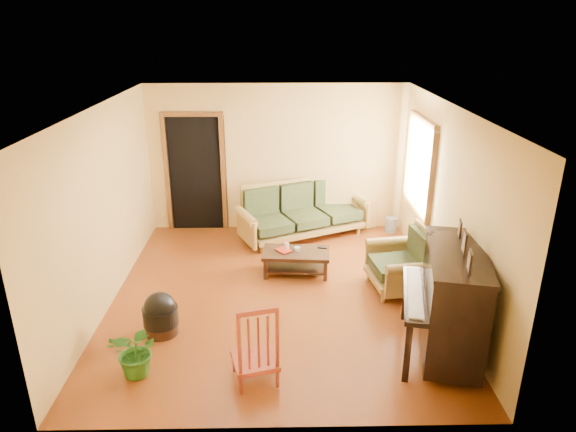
{
  "coord_description": "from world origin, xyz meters",
  "views": [
    {
      "loc": [
        0.04,
        -6.3,
        3.61
      ],
      "look_at": [
        0.16,
        0.2,
        1.1
      ],
      "focal_mm": 32.0,
      "sensor_mm": 36.0,
      "label": 1
    }
  ],
  "objects_px": {
    "coffee_table": "(296,262)",
    "footstool": "(161,318)",
    "sofa": "(304,211)",
    "potted_plant": "(137,351)",
    "ceramic_crock": "(391,225)",
    "armchair": "(399,260)",
    "red_chair": "(254,341)",
    "piano": "(452,304)"
  },
  "relations": [
    {
      "from": "coffee_table",
      "to": "potted_plant",
      "type": "relative_size",
      "value": 1.67
    },
    {
      "from": "armchair",
      "to": "potted_plant",
      "type": "height_order",
      "value": "armchair"
    },
    {
      "from": "red_chair",
      "to": "potted_plant",
      "type": "height_order",
      "value": "red_chair"
    },
    {
      "from": "coffee_table",
      "to": "red_chair",
      "type": "distance_m",
      "value": 2.51
    },
    {
      "from": "coffee_table",
      "to": "footstool",
      "type": "distance_m",
      "value": 2.3
    },
    {
      "from": "sofa",
      "to": "footstool",
      "type": "relative_size",
      "value": 5.26
    },
    {
      "from": "armchair",
      "to": "sofa",
      "type": "bearing_deg",
      "value": 114.65
    },
    {
      "from": "sofa",
      "to": "red_chair",
      "type": "bearing_deg",
      "value": -124.57
    },
    {
      "from": "footstool",
      "to": "red_chair",
      "type": "distance_m",
      "value": 1.51
    },
    {
      "from": "piano",
      "to": "red_chair",
      "type": "relative_size",
      "value": 1.48
    },
    {
      "from": "piano",
      "to": "footstool",
      "type": "distance_m",
      "value": 3.43
    },
    {
      "from": "coffee_table",
      "to": "red_chair",
      "type": "bearing_deg",
      "value": -101.91
    },
    {
      "from": "sofa",
      "to": "ceramic_crock",
      "type": "distance_m",
      "value": 1.64
    },
    {
      "from": "sofa",
      "to": "potted_plant",
      "type": "bearing_deg",
      "value": -141.89
    },
    {
      "from": "piano",
      "to": "potted_plant",
      "type": "xyz_separation_m",
      "value": [
        -3.45,
        -0.35,
        -0.34
      ]
    },
    {
      "from": "armchair",
      "to": "red_chair",
      "type": "distance_m",
      "value": 2.74
    },
    {
      "from": "coffee_table",
      "to": "ceramic_crock",
      "type": "xyz_separation_m",
      "value": [
        1.77,
        1.59,
        -0.05
      ]
    },
    {
      "from": "piano",
      "to": "ceramic_crock",
      "type": "xyz_separation_m",
      "value": [
        0.1,
        3.58,
        -0.5
      ]
    },
    {
      "from": "potted_plant",
      "to": "sofa",
      "type": "bearing_deg",
      "value": 62.41
    },
    {
      "from": "footstool",
      "to": "red_chair",
      "type": "height_order",
      "value": "red_chair"
    },
    {
      "from": "potted_plant",
      "to": "ceramic_crock",
      "type": "bearing_deg",
      "value": 47.97
    },
    {
      "from": "sofa",
      "to": "footstool",
      "type": "distance_m",
      "value": 3.51
    },
    {
      "from": "coffee_table",
      "to": "red_chair",
      "type": "relative_size",
      "value": 1.02
    },
    {
      "from": "coffee_table",
      "to": "potted_plant",
      "type": "xyz_separation_m",
      "value": [
        -1.77,
        -2.34,
        0.12
      ]
    },
    {
      "from": "footstool",
      "to": "piano",
      "type": "bearing_deg",
      "value": -7.44
    },
    {
      "from": "piano",
      "to": "ceramic_crock",
      "type": "bearing_deg",
      "value": 100.93
    },
    {
      "from": "coffee_table",
      "to": "ceramic_crock",
      "type": "relative_size",
      "value": 3.77
    },
    {
      "from": "sofa",
      "to": "ceramic_crock",
      "type": "bearing_deg",
      "value": -17.48
    },
    {
      "from": "sofa",
      "to": "red_chair",
      "type": "height_order",
      "value": "red_chair"
    },
    {
      "from": "potted_plant",
      "to": "footstool",
      "type": "bearing_deg",
      "value": 84.42
    },
    {
      "from": "piano",
      "to": "footstool",
      "type": "xyz_separation_m",
      "value": [
        -3.37,
        0.44,
        -0.43
      ]
    },
    {
      "from": "footstool",
      "to": "ceramic_crock",
      "type": "relative_size",
      "value": 1.62
    },
    {
      "from": "sofa",
      "to": "coffee_table",
      "type": "distance_m",
      "value": 1.45
    },
    {
      "from": "sofa",
      "to": "piano",
      "type": "height_order",
      "value": "piano"
    },
    {
      "from": "ceramic_crock",
      "to": "potted_plant",
      "type": "bearing_deg",
      "value": -132.03
    },
    {
      "from": "footstool",
      "to": "ceramic_crock",
      "type": "distance_m",
      "value": 4.68
    },
    {
      "from": "armchair",
      "to": "piano",
      "type": "distance_m",
      "value": 1.52
    },
    {
      "from": "sofa",
      "to": "piano",
      "type": "distance_m",
      "value": 3.71
    },
    {
      "from": "coffee_table",
      "to": "footstool",
      "type": "bearing_deg",
      "value": -137.61
    },
    {
      "from": "red_chair",
      "to": "coffee_table",
      "type": "bearing_deg",
      "value": 63.03
    },
    {
      "from": "piano",
      "to": "sofa",
      "type": "bearing_deg",
      "value": 126.22
    },
    {
      "from": "coffee_table",
      "to": "sofa",
      "type": "bearing_deg",
      "value": 82.6
    }
  ]
}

